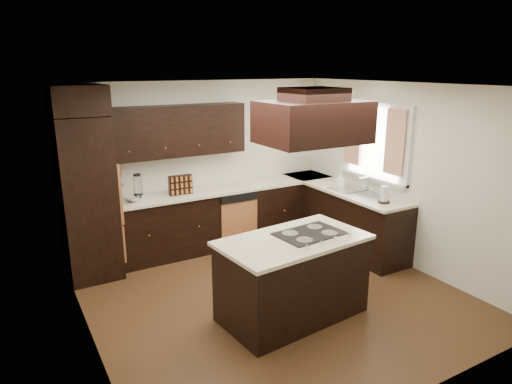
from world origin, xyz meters
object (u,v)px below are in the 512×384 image
oven_column (87,198)px  island (292,279)px  range_hood (313,122)px  spice_rack (180,185)px

oven_column → island: oven_column is taller
range_hood → spice_rack: size_ratio=3.11×
island → spice_rack: spice_rack is taller
island → spice_rack: 2.37m
island → spice_rack: bearing=95.2°
oven_column → spice_rack: oven_column is taller
range_hood → spice_rack: (-0.59, 2.30, -1.10)m
island → spice_rack: (-0.42, 2.24, 0.62)m
oven_column → range_hood: range_hood is taller
oven_column → island: size_ratio=1.37×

